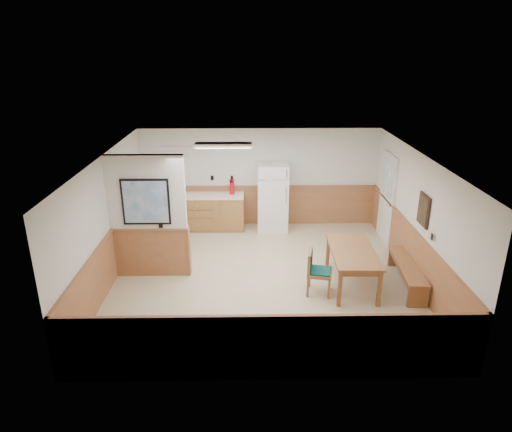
{
  "coord_description": "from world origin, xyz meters",
  "views": [
    {
      "loc": [
        -0.28,
        -8.19,
        4.43
      ],
      "look_at": [
        -0.13,
        0.4,
        1.19
      ],
      "focal_mm": 32.0,
      "sensor_mm": 36.0,
      "label": 1
    }
  ],
  "objects_px": {
    "dining_table": "(353,255)",
    "fire_extinguisher": "(232,186)",
    "dining_bench": "(407,269)",
    "refrigerator": "(273,197)",
    "dining_chair": "(315,269)",
    "soap_bottle": "(175,191)"
  },
  "relations": [
    {
      "from": "soap_bottle",
      "to": "dining_bench",
      "type": "bearing_deg",
      "value": -31.26
    },
    {
      "from": "dining_table",
      "to": "fire_extinguisher",
      "type": "height_order",
      "value": "fire_extinguisher"
    },
    {
      "from": "refrigerator",
      "to": "soap_bottle",
      "type": "relative_size",
      "value": 7.24
    },
    {
      "from": "refrigerator",
      "to": "soap_bottle",
      "type": "bearing_deg",
      "value": -179.16
    },
    {
      "from": "dining_table",
      "to": "dining_bench",
      "type": "relative_size",
      "value": 0.94
    },
    {
      "from": "refrigerator",
      "to": "dining_chair",
      "type": "xyz_separation_m",
      "value": [
        0.63,
        -3.21,
        -0.36
      ]
    },
    {
      "from": "dining_table",
      "to": "soap_bottle",
      "type": "distance_m",
      "value": 4.87
    },
    {
      "from": "dining_chair",
      "to": "fire_extinguisher",
      "type": "height_order",
      "value": "fire_extinguisher"
    },
    {
      "from": "refrigerator",
      "to": "fire_extinguisher",
      "type": "height_order",
      "value": "refrigerator"
    },
    {
      "from": "dining_bench",
      "to": "soap_bottle",
      "type": "bearing_deg",
      "value": 153.5
    },
    {
      "from": "fire_extinguisher",
      "to": "soap_bottle",
      "type": "bearing_deg",
      "value": 169.7
    },
    {
      "from": "refrigerator",
      "to": "dining_chair",
      "type": "height_order",
      "value": "refrigerator"
    },
    {
      "from": "fire_extinguisher",
      "to": "dining_bench",
      "type": "bearing_deg",
      "value": -54.35
    },
    {
      "from": "dining_table",
      "to": "dining_bench",
      "type": "distance_m",
      "value": 1.13
    },
    {
      "from": "dining_bench",
      "to": "fire_extinguisher",
      "type": "distance_m",
      "value": 4.7
    },
    {
      "from": "dining_bench",
      "to": "fire_extinguisher",
      "type": "relative_size",
      "value": 3.75
    },
    {
      "from": "dining_bench",
      "to": "dining_table",
      "type": "bearing_deg",
      "value": -175.33
    },
    {
      "from": "dining_table",
      "to": "dining_bench",
      "type": "height_order",
      "value": "dining_table"
    },
    {
      "from": "fire_extinguisher",
      "to": "refrigerator",
      "type": "bearing_deg",
      "value": -18.57
    },
    {
      "from": "dining_bench",
      "to": "dining_chair",
      "type": "height_order",
      "value": "dining_chair"
    },
    {
      "from": "refrigerator",
      "to": "dining_bench",
      "type": "xyz_separation_m",
      "value": [
        2.47,
        -2.96,
        -0.5
      ]
    },
    {
      "from": "dining_bench",
      "to": "dining_chair",
      "type": "distance_m",
      "value": 1.86
    }
  ]
}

